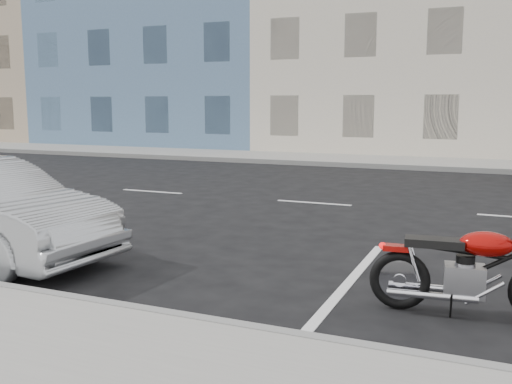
{
  "coord_description": "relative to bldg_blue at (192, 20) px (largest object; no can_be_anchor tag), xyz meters",
  "views": [
    {
      "loc": [
        1.51,
        -11.29,
        2.04
      ],
      "look_at": [
        -1.66,
        -3.87,
        0.8
      ],
      "focal_mm": 40.0,
      "sensor_mm": 36.0,
      "label": 1
    }
  ],
  "objects": [
    {
      "name": "bldg_cream",
      "position": [
        12.0,
        0.0,
        -0.75
      ],
      "size": [
        12.0,
        12.0,
        11.5
      ],
      "primitive_type": "cube",
      "color": "beige",
      "rests_on": "ground"
    },
    {
      "name": "bldg_blue",
      "position": [
        0.0,
        0.0,
        0.0
      ],
      "size": [
        12.0,
        12.0,
        13.0
      ],
      "primitive_type": "cube",
      "color": "slate",
      "rests_on": "ground"
    },
    {
      "name": "ground",
      "position": [
        14.0,
        -16.3,
        -6.5
      ],
      "size": [
        120.0,
        120.0,
        0.0
      ],
      "primitive_type": "plane",
      "color": "black",
      "rests_on": "ground"
    },
    {
      "name": "bldg_far_west",
      "position": [
        -12.0,
        0.0,
        -0.5
      ],
      "size": [
        12.0,
        12.0,
        12.0
      ],
      "primitive_type": "cube",
      "color": "tan",
      "rests_on": "ground"
    },
    {
      "name": "sidewalk_far",
      "position": [
        9.0,
        -7.6,
        -6.42
      ],
      "size": [
        80.0,
        3.4,
        0.15
      ],
      "primitive_type": "cube",
      "color": "gray",
      "rests_on": "ground"
    },
    {
      "name": "curb_far",
      "position": [
        9.0,
        -9.3,
        -6.42
      ],
      "size": [
        80.0,
        0.12,
        0.16
      ],
      "primitive_type": "cube",
      "color": "gray",
      "rests_on": "ground"
    }
  ]
}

